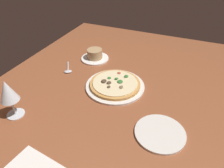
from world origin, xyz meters
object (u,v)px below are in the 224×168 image
Objects in this scene: wine_glass_far at (8,92)px; spoon at (68,70)px; pizza_main at (115,85)px; ramekin_on_saucer at (95,55)px; side_plate at (160,133)px.

wine_glass_far reaches higher than spoon.
pizza_main is 44.58cm from wine_glass_far.
spoon is (-16.71, 7.29, -1.89)cm from ramekin_on_saucer.
pizza_main is 28.89cm from ramekin_on_saucer.
pizza_main is 1.69× the size of wine_glass_far.
ramekin_on_saucer is at bearing -9.06° from wine_glass_far.
ramekin_on_saucer is 53.86cm from wine_glass_far.
spoon is (23.29, 53.42, 0.00)cm from side_plate.
side_plate is at bearing -127.95° from pizza_main.
pizza_main is 32.30cm from side_plate.
side_plate is (12.47, -54.50, -10.68)cm from wine_glass_far.
side_plate is at bearing -113.55° from spoon.
side_plate is 58.28cm from spoon.
side_plate is at bearing -77.11° from wine_glass_far.
wine_glass_far reaches higher than ramekin_on_saucer.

